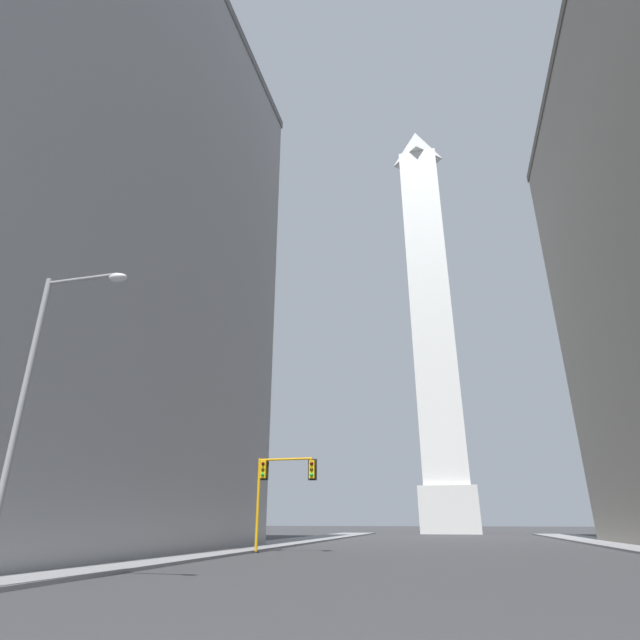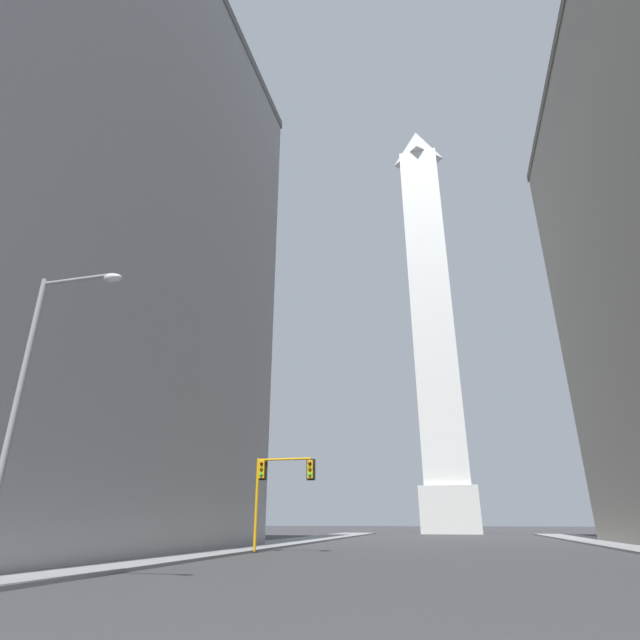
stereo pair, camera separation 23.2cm
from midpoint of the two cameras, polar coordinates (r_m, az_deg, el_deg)
sidewalk_left at (r=35.15m, az=-11.98°, el=-24.43°), size 5.00×101.89×0.15m
building_left at (r=40.52m, az=-31.24°, el=11.21°), size 23.99×37.75×43.71m
obelisk at (r=93.27m, az=12.51°, el=1.19°), size 8.90×8.90×78.76m
traffic_light_mid_left at (r=33.74m, az=-5.05°, el=-17.75°), size 4.04×0.52×5.66m
street_lamp at (r=17.79m, az=-29.92°, el=-6.55°), size 3.10×0.36×9.41m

